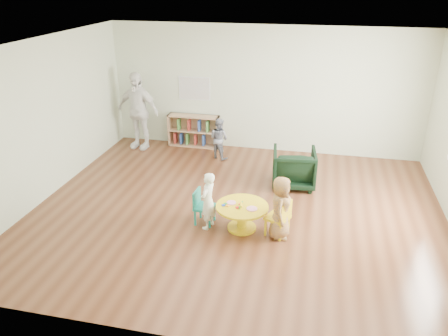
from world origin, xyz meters
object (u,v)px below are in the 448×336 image
object	(u,v)px
kid_chair_left	(202,206)
child_right	(281,208)
child_left	(208,201)
activity_table	(242,213)
toddler	(219,138)
kid_chair_right	(280,217)
armchair	(294,168)
bookshelf	(194,131)
adult_caretaker	(138,111)

from	to	relation	value
kid_chair_left	child_right	world-z (taller)	child_right
child_left	child_right	distance (m)	1.15
activity_table	toddler	world-z (taller)	toddler
kid_chair_right	toddler	bearing A→B (deg)	53.47
armchair	child_left	xyz separation A→B (m)	(-1.22, -1.84, 0.11)
activity_table	child_left	size ratio (longest dim) A/B	0.87
kid_chair_left	toddler	world-z (taller)	toddler
toddler	armchair	bearing A→B (deg)	174.35
kid_chair_right	bookshelf	size ratio (longest dim) A/B	0.51
activity_table	kid_chair_left	world-z (taller)	kid_chair_left
child_left	toddler	world-z (taller)	child_left
kid_chair_right	armchair	world-z (taller)	armchair
kid_chair_left	kid_chair_right	size ratio (longest dim) A/B	0.95
child_right	adult_caretaker	xyz separation A→B (m)	(-3.62, 3.13, 0.38)
kid_chair_right	kid_chair_left	bearing A→B (deg)	108.34
kid_chair_left	adult_caretaker	xyz separation A→B (m)	(-2.33, 2.98, 0.58)
toddler	child_right	bearing A→B (deg)	145.00
adult_caretaker	kid_chair_right	bearing A→B (deg)	-30.47
kid_chair_right	child_right	distance (m)	0.18
kid_chair_left	toddler	bearing A→B (deg)	-167.85
kid_chair_left	kid_chair_right	world-z (taller)	kid_chair_right
bookshelf	armchair	distance (m)	2.98
activity_table	child_left	bearing A→B (deg)	-172.37
child_left	adult_caretaker	bearing A→B (deg)	-128.90
activity_table	bookshelf	distance (m)	3.86
bookshelf	child_left	bearing A→B (deg)	-70.15
armchair	toddler	bearing A→B (deg)	-37.54
kid_chair_left	armchair	bearing A→B (deg)	146.41
child_left	adult_caretaker	size ratio (longest dim) A/B	0.54
activity_table	adult_caretaker	world-z (taller)	adult_caretaker
toddler	kid_chair_left	bearing A→B (deg)	122.91
child_left	adult_caretaker	xyz separation A→B (m)	(-2.46, 3.11, 0.41)
armchair	toddler	distance (m)	2.00
bookshelf	adult_caretaker	distance (m)	1.37
kid_chair_right	adult_caretaker	bearing A→B (deg)	72.99
armchair	child_right	world-z (taller)	child_right
adult_caretaker	kid_chair_left	bearing A→B (deg)	-41.81
bookshelf	child_left	distance (m)	3.71
child_left	toddler	distance (m)	2.91
child_right	toddler	xyz separation A→B (m)	(-1.65, 2.90, -0.05)
activity_table	adult_caretaker	distance (m)	4.31
armchair	child_left	bearing A→B (deg)	49.92
armchair	child_right	distance (m)	1.87
bookshelf	adult_caretaker	bearing A→B (deg)	-162.48
bookshelf	toddler	world-z (taller)	toddler
child_right	toddler	bearing A→B (deg)	29.28
activity_table	kid_chair_left	size ratio (longest dim) A/B	1.44
kid_chair_right	toddler	world-z (taller)	toddler
bookshelf	child_right	distance (m)	4.26
toddler	adult_caretaker	bearing A→B (deg)	18.59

